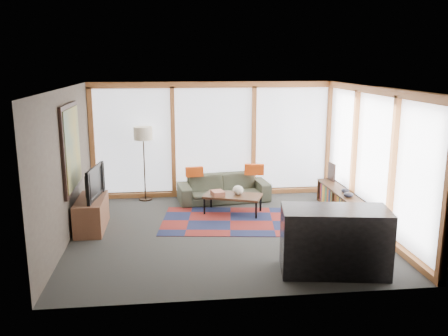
{
  "coord_description": "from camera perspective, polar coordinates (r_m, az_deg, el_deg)",
  "views": [
    {
      "loc": [
        -0.98,
        -8.12,
        3.04
      ],
      "look_at": [
        0.0,
        0.4,
        1.1
      ],
      "focal_mm": 38.0,
      "sensor_mm": 36.0,
      "label": 1
    }
  ],
  "objects": [
    {
      "name": "tv_console",
      "position": [
        9.09,
        -15.64,
        -5.33
      ],
      "size": [
        0.49,
        1.17,
        0.59
      ],
      "primitive_type": "cube",
      "color": "brown",
      "rests_on": "ground"
    },
    {
      "name": "room_envelope",
      "position": [
        8.94,
        3.04,
        3.07
      ],
      "size": [
        5.52,
        5.02,
        2.62
      ],
      "color": "#423832",
      "rests_on": "ground"
    },
    {
      "name": "bowl_b",
      "position": [
        9.72,
        14.37,
        -2.64
      ],
      "size": [
        0.17,
        0.17,
        0.08
      ],
      "primitive_type": "ellipsoid",
      "rotation": [
        0.0,
        0.0,
        -0.09
      ],
      "color": "black",
      "rests_on": "bookshelf"
    },
    {
      "name": "ground",
      "position": [
        8.73,
        0.3,
        -7.64
      ],
      "size": [
        5.5,
        5.5,
        0.0
      ],
      "primitive_type": "plane",
      "color": "#2C2D2A",
      "rests_on": "ground"
    },
    {
      "name": "bookshelf",
      "position": [
        9.95,
        13.8,
        -3.95
      ],
      "size": [
        0.36,
        1.96,
        0.49
      ],
      "primitive_type": null,
      "color": "#341F15",
      "rests_on": "ground"
    },
    {
      "name": "book_stack",
      "position": [
        9.6,
        -0.76,
        -3.05
      ],
      "size": [
        0.29,
        0.33,
        0.1
      ],
      "primitive_type": "cube",
      "rotation": [
        0.0,
        0.0,
        0.22
      ],
      "color": "brown",
      "rests_on": "coffee_table"
    },
    {
      "name": "pillow_right",
      "position": [
        10.49,
        3.67,
        -0.18
      ],
      "size": [
        0.45,
        0.22,
        0.24
      ],
      "primitive_type": "cube",
      "rotation": [
        0.0,
        0.0,
        -0.21
      ],
      "color": "#B83F0E",
      "rests_on": "sofa"
    },
    {
      "name": "shelf_picture",
      "position": [
        10.58,
        12.82,
        -0.46
      ],
      "size": [
        0.07,
        0.3,
        0.39
      ],
      "primitive_type": "cube",
      "rotation": [
        0.0,
        0.0,
        0.11
      ],
      "color": "black",
      "rests_on": "bookshelf"
    },
    {
      "name": "rug",
      "position": [
        9.26,
        0.77,
        -6.38
      ],
      "size": [
        2.83,
        2.02,
        0.01
      ],
      "primitive_type": "cube",
      "rotation": [
        0.0,
        0.0,
        -0.13
      ],
      "color": "maroon",
      "rests_on": "ground"
    },
    {
      "name": "sofa",
      "position": [
        10.5,
        -0.05,
        -2.44
      ],
      "size": [
        2.07,
        1.01,
        0.58
      ],
      "primitive_type": "imported",
      "rotation": [
        0.0,
        0.0,
        0.12
      ],
      "color": "#343828",
      "rests_on": "ground"
    },
    {
      "name": "bowl_a",
      "position": [
        9.4,
        14.74,
        -3.13
      ],
      "size": [
        0.22,
        0.22,
        0.09
      ],
      "primitive_type": "ellipsoid",
      "rotation": [
        0.0,
        0.0,
        0.17
      ],
      "color": "black",
      "rests_on": "bookshelf"
    },
    {
      "name": "floor_lamp",
      "position": [
        10.6,
        -9.57,
        0.51
      ],
      "size": [
        0.42,
        0.42,
        1.65
      ],
      "primitive_type": null,
      "color": "#312418",
      "rests_on": "ground"
    },
    {
      "name": "vase",
      "position": [
        9.65,
        1.69,
        -2.67
      ],
      "size": [
        0.23,
        0.23,
        0.19
      ],
      "primitive_type": "ellipsoid",
      "rotation": [
        0.0,
        0.0,
        0.04
      ],
      "color": "beige",
      "rests_on": "coffee_table"
    },
    {
      "name": "coffee_table",
      "position": [
        9.7,
        1.05,
        -4.35
      ],
      "size": [
        1.27,
        0.94,
        0.38
      ],
      "primitive_type": null,
      "rotation": [
        0.0,
        0.0,
        -0.37
      ],
      "color": "#341F15",
      "rests_on": "ground"
    },
    {
      "name": "television",
      "position": [
        8.96,
        -15.83,
        -1.69
      ],
      "size": [
        0.27,
        1.04,
        0.59
      ],
      "primitive_type": "imported",
      "rotation": [
        0.0,
        0.0,
        1.44
      ],
      "color": "black",
      "rests_on": "tv_console"
    },
    {
      "name": "pillow_left",
      "position": [
        10.33,
        -3.58,
        -0.45
      ],
      "size": [
        0.39,
        0.17,
        0.21
      ],
      "primitive_type": "cube",
      "rotation": [
        0.0,
        0.0,
        0.14
      ],
      "color": "#B83F0E",
      "rests_on": "sofa"
    },
    {
      "name": "bar_counter",
      "position": [
        7.16,
        13.15,
        -8.53
      ],
      "size": [
        1.62,
        0.94,
        0.97
      ],
      "primitive_type": "cube",
      "rotation": [
        0.0,
        0.0,
        -0.16
      ],
      "color": "black",
      "rests_on": "ground"
    }
  ]
}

